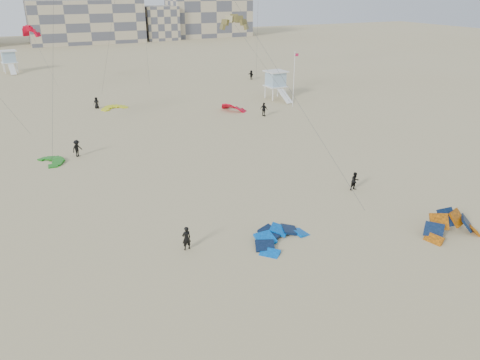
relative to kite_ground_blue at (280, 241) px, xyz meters
name	(u,v)px	position (x,y,z in m)	size (l,w,h in m)	color
ground	(244,267)	(-3.61, -1.84, 0.00)	(320.00, 320.00, 0.00)	tan
kite_ground_blue	(280,241)	(0.00, 0.00, 0.00)	(4.22, 4.31, 1.12)	#006CF2
kite_ground_orange	(451,235)	(10.97, -4.30, 0.00)	(4.22, 3.30, 2.66)	orange
kite_ground_green	(52,162)	(-12.60, 22.55, 0.00)	(3.01, 3.18, 0.49)	#177D17
kite_ground_red_far	(233,110)	(11.69, 33.66, 0.00)	(3.54, 3.35, 1.67)	red
kite_ground_yellow	(114,109)	(-2.84, 41.63, 0.00)	(3.32, 3.48, 0.53)	#EDF509
kitesurfer_main	(186,238)	(-6.03, 1.63, 0.82)	(0.60, 0.39, 1.64)	black
kitesurfer_b	(355,181)	(9.83, 4.78, 0.78)	(0.76, 0.59, 1.57)	black
kitesurfer_c	(77,148)	(-10.04, 23.22, 0.86)	(1.11, 0.64, 1.72)	black
kitesurfer_d	(264,109)	(14.11, 29.16, 0.90)	(1.06, 0.44, 1.80)	black
kitesurfer_e	(96,103)	(-5.00, 42.75, 0.79)	(0.77, 0.50, 1.57)	black
kitesurfer_f	(251,75)	(24.15, 53.18, 0.82)	(1.52, 0.49, 1.64)	black
kite_fly_olive	(234,24)	(12.68, 35.23, 11.16)	(7.93, 8.91, 11.52)	brown
kite_fly_red	(31,32)	(-11.30, 61.34, 8.93)	(4.90, 7.56, 9.34)	red
lifeguard_tower_near	(276,85)	(20.51, 37.60, 2.05)	(3.06, 5.72, 4.14)	white
lifeguard_tower_far	(9,62)	(-15.42, 80.08, 2.08)	(3.27, 5.89, 4.19)	white
flagpole	(294,78)	(20.32, 32.15, 4.00)	(0.62, 0.09, 7.60)	white
condo_mid	(86,21)	(6.39, 128.16, 6.00)	(32.00, 16.00, 12.00)	tan
condo_east	(209,11)	(46.39, 130.16, 8.00)	(26.00, 14.00, 16.00)	tan
condo_fill_right	(160,23)	(28.39, 126.16, 5.00)	(10.00, 10.00, 10.00)	tan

